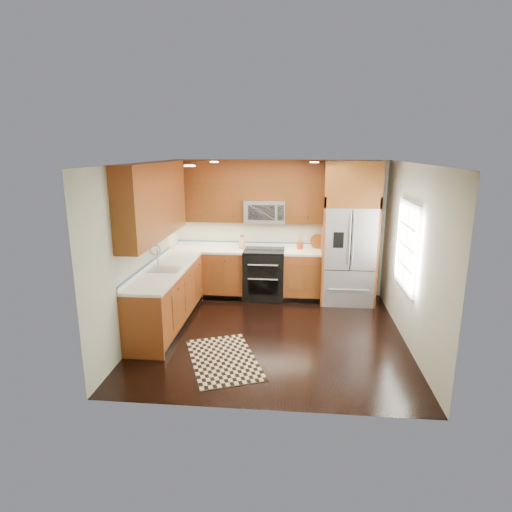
# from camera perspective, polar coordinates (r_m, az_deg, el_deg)

# --- Properties ---
(ground) EXTENTS (4.00, 4.00, 0.00)m
(ground) POSITION_cam_1_polar(r_m,az_deg,el_deg) (6.76, 2.11, -10.35)
(ground) COLOR black
(ground) RESTS_ON ground
(wall_back) EXTENTS (4.00, 0.02, 2.60)m
(wall_back) POSITION_cam_1_polar(r_m,az_deg,el_deg) (8.28, 3.03, 3.69)
(wall_back) COLOR #B9BDAA
(wall_back) RESTS_ON ground
(wall_left) EXTENTS (0.02, 4.00, 2.60)m
(wall_left) POSITION_cam_1_polar(r_m,az_deg,el_deg) (6.74, -15.01, 0.80)
(wall_left) COLOR #B9BDAA
(wall_left) RESTS_ON ground
(wall_right) EXTENTS (0.02, 4.00, 2.60)m
(wall_right) POSITION_cam_1_polar(r_m,az_deg,el_deg) (6.53, 20.01, -0.00)
(wall_right) COLOR #B9BDAA
(wall_right) RESTS_ON ground
(window) EXTENTS (0.04, 1.10, 1.30)m
(window) POSITION_cam_1_polar(r_m,az_deg,el_deg) (6.69, 19.48, 1.25)
(window) COLOR white
(window) RESTS_ON ground
(base_cabinets) EXTENTS (2.85, 3.00, 0.90)m
(base_cabinets) POSITION_cam_1_polar(r_m,az_deg,el_deg) (7.59, -6.79, -4.01)
(base_cabinets) COLOR brown
(base_cabinets) RESTS_ON ground
(countertop) EXTENTS (2.86, 3.01, 0.04)m
(countertop) POSITION_cam_1_polar(r_m,az_deg,el_deg) (7.54, -5.65, -0.37)
(countertop) COLOR white
(countertop) RESTS_ON base_cabinets
(upper_cabinets) EXTENTS (2.85, 3.00, 1.15)m
(upper_cabinets) POSITION_cam_1_polar(r_m,az_deg,el_deg) (7.42, -6.23, 8.07)
(upper_cabinets) COLOR brown
(upper_cabinets) RESTS_ON ground
(range) EXTENTS (0.76, 0.67, 0.95)m
(range) POSITION_cam_1_polar(r_m,az_deg,el_deg) (8.17, 1.09, -2.43)
(range) COLOR black
(range) RESTS_ON ground
(microwave) EXTENTS (0.76, 0.40, 0.42)m
(microwave) POSITION_cam_1_polar(r_m,az_deg,el_deg) (8.04, 1.20, 5.99)
(microwave) COLOR #B2B2B7
(microwave) RESTS_ON ground
(refrigerator) EXTENTS (0.98, 0.75, 2.60)m
(refrigerator) POSITION_cam_1_polar(r_m,az_deg,el_deg) (7.97, 12.30, 3.00)
(refrigerator) COLOR #B2B2B7
(refrigerator) RESTS_ON ground
(sink_faucet) EXTENTS (0.54, 0.44, 0.37)m
(sink_faucet) POSITION_cam_1_polar(r_m,az_deg,el_deg) (6.94, -12.16, -1.28)
(sink_faucet) COLOR #B2B2B7
(sink_faucet) RESTS_ON countertop
(rug) EXTENTS (1.30, 1.62, 0.01)m
(rug) POSITION_cam_1_polar(r_m,az_deg,el_deg) (6.03, -4.37, -13.53)
(rug) COLOR black
(rug) RESTS_ON ground
(knife_block) EXTENTS (0.10, 0.14, 0.26)m
(knife_block) POSITION_cam_1_polar(r_m,az_deg,el_deg) (8.20, -1.88, 1.80)
(knife_block) COLOR tan
(knife_block) RESTS_ON countertop
(utensil_crock) EXTENTS (0.11, 0.11, 0.31)m
(utensil_crock) POSITION_cam_1_polar(r_m,az_deg,el_deg) (8.16, 5.87, 1.66)
(utensil_crock) COLOR #9D3213
(utensil_crock) RESTS_ON countertop
(cutting_board) EXTENTS (0.30, 0.30, 0.02)m
(cutting_board) POSITION_cam_1_polar(r_m,az_deg,el_deg) (8.30, 8.16, 1.11)
(cutting_board) COLOR brown
(cutting_board) RESTS_ON countertop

